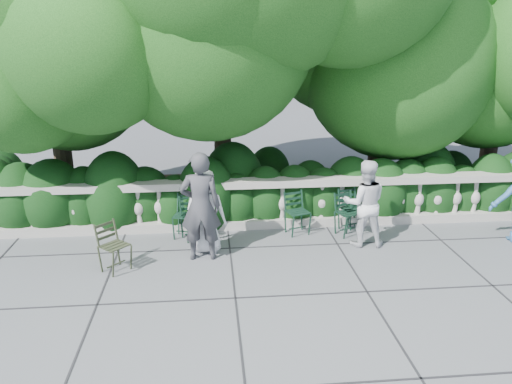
{
  "coord_description": "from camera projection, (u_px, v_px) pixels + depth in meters",
  "views": [
    {
      "loc": [
        -0.82,
        -7.54,
        3.74
      ],
      "look_at": [
        0.0,
        1.0,
        1.0
      ],
      "focal_mm": 35.0,
      "sensor_mm": 36.0,
      "label": 1
    }
  ],
  "objects": [
    {
      "name": "chair_d",
      "position": [
        354.0,
        232.0,
        9.8
      ],
      "size": [
        0.56,
        0.58,
        0.84
      ],
      "primitive_type": null,
      "rotation": [
        0.0,
        0.0,
        0.29
      ],
      "color": "black",
      "rests_on": "ground"
    },
    {
      "name": "chair_b",
      "position": [
        197.0,
        241.0,
        9.38
      ],
      "size": [
        0.59,
        0.61,
        0.84
      ],
      "primitive_type": null,
      "rotation": [
        0.0,
        0.0,
        0.38
      ],
      "color": "black",
      "rests_on": "ground"
    },
    {
      "name": "balustrade",
      "position": [
        252.0,
        204.0,
        9.92
      ],
      "size": [
        12.0,
        0.44,
        1.0
      ],
      "color": "#9E998E",
      "rests_on": "ground"
    },
    {
      "name": "person_businessman",
      "position": [
        205.0,
        212.0,
        8.75
      ],
      "size": [
        0.84,
        0.66,
        1.5
      ],
      "primitive_type": "imported",
      "rotation": [
        0.0,
        0.0,
        2.87
      ],
      "color": "white",
      "rests_on": "ground"
    },
    {
      "name": "chair_c",
      "position": [
        300.0,
        236.0,
        9.63
      ],
      "size": [
        0.56,
        0.59,
        0.84
      ],
      "primitive_type": null,
      "rotation": [
        0.0,
        0.0,
        0.3
      ],
      "color": "black",
      "rests_on": "ground"
    },
    {
      "name": "person_woman_grey",
      "position": [
        200.0,
        207.0,
        8.41
      ],
      "size": [
        0.7,
        0.46,
        1.9
      ],
      "primitive_type": "imported",
      "rotation": [
        0.0,
        0.0,
        3.13
      ],
      "color": "#3B3B3F",
      "rests_on": "ground"
    },
    {
      "name": "chair_weathered",
      "position": [
        122.0,
        273.0,
        8.15
      ],
      "size": [
        0.65,
        0.65,
        0.84
      ],
      "primitive_type": null,
      "rotation": [
        0.0,
        0.0,
        0.82
      ],
      "color": "black",
      "rests_on": "ground"
    },
    {
      "name": "chair_f",
      "position": [
        352.0,
        237.0,
        9.58
      ],
      "size": [
        0.58,
        0.6,
        0.84
      ],
      "primitive_type": null,
      "rotation": [
        0.0,
        0.0,
        0.36
      ],
      "color": "black",
      "rests_on": "ground"
    },
    {
      "name": "tree_canopy",
      "position": [
        279.0,
        22.0,
        10.25
      ],
      "size": [
        15.04,
        6.52,
        6.78
      ],
      "color": "#3F3023",
      "rests_on": "ground"
    },
    {
      "name": "ground",
      "position": [
        262.0,
        267.0,
        8.37
      ],
      "size": [
        90.0,
        90.0,
        0.0
      ],
      "primitive_type": "plane",
      "color": "#54565C",
      "rests_on": "ground"
    },
    {
      "name": "person_casual_man",
      "position": [
        364.0,
        203.0,
        9.02
      ],
      "size": [
        0.85,
        0.71,
        1.61
      ],
      "primitive_type": "imported",
      "rotation": [
        0.0,
        0.0,
        3.01
      ],
      "color": "silver",
      "rests_on": "ground"
    },
    {
      "name": "chair_a",
      "position": [
        184.0,
        240.0,
        9.43
      ],
      "size": [
        0.54,
        0.57,
        0.84
      ],
      "primitive_type": null,
      "rotation": [
        0.0,
        0.0,
        -0.24
      ],
      "color": "black",
      "rests_on": "ground"
    },
    {
      "name": "shrub_hedge",
      "position": [
        248.0,
        207.0,
        11.21
      ],
      "size": [
        15.0,
        2.6,
        1.7
      ],
      "primitive_type": null,
      "color": "black",
      "rests_on": "ground"
    }
  ]
}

